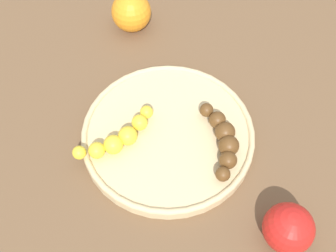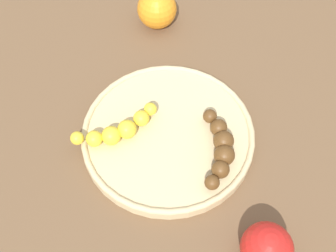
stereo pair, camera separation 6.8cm
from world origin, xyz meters
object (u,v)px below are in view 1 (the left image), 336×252
(banana_overripe, at_px, (223,139))
(banana_yellow, at_px, (119,138))
(orange_fruit, at_px, (131,12))
(fruit_bowl, at_px, (168,135))
(apple_red, at_px, (288,228))

(banana_overripe, relative_size, banana_yellow, 1.16)
(banana_yellow, bearing_deg, orange_fruit, 141.87)
(fruit_bowl, xyz_separation_m, orange_fruit, (-0.12, 0.24, 0.03))
(fruit_bowl, bearing_deg, orange_fruit, 116.23)
(fruit_bowl, bearing_deg, apple_red, -33.97)
(orange_fruit, xyz_separation_m, apple_red, (0.31, -0.37, -0.00))
(banana_overripe, xyz_separation_m, apple_red, (0.11, -0.12, 0.00))
(banana_overripe, distance_m, banana_yellow, 0.16)
(fruit_bowl, relative_size, banana_overripe, 2.12)
(apple_red, bearing_deg, fruit_bowl, 146.03)
(apple_red, bearing_deg, banana_overripe, 130.22)
(banana_yellow, distance_m, orange_fruit, 0.28)
(banana_overripe, bearing_deg, fruit_bowl, 155.88)
(fruit_bowl, relative_size, banana_yellow, 2.45)
(apple_red, bearing_deg, banana_yellow, 159.96)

